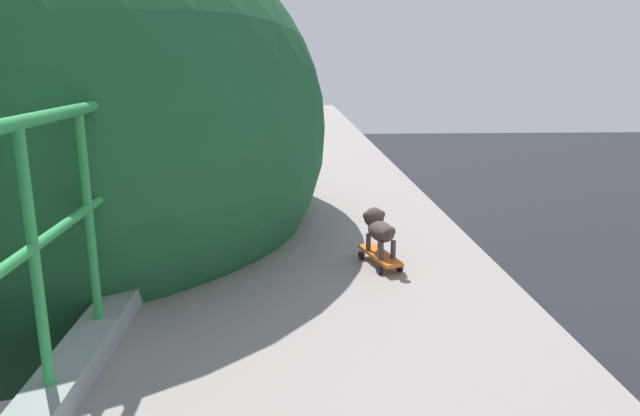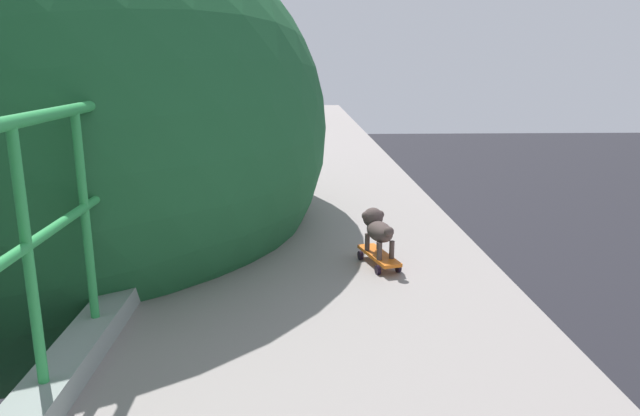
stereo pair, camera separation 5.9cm
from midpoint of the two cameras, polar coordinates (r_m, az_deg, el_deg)
The scene contains 5 objects.
city_bus at distance 23.74m, azimuth -23.42°, elevation -0.32°, with size 2.49×10.58×3.31m.
roadside_tree_mid at distance 5.97m, azimuth -27.42°, elevation 6.52°, with size 5.64×5.64×8.88m.
roadside_tree_far at distance 15.91m, azimuth -11.31°, elevation 11.37°, with size 4.08×4.08×8.26m.
toy_skateboard at distance 4.19m, azimuth 6.19°, elevation -4.76°, with size 0.28×0.51×0.09m.
small_dog at distance 4.15m, azimuth 6.07°, elevation -1.91°, with size 0.23×0.41×0.31m.
Camera 2 is at (0.82, -1.26, 7.28)m, focal length 32.63 mm.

